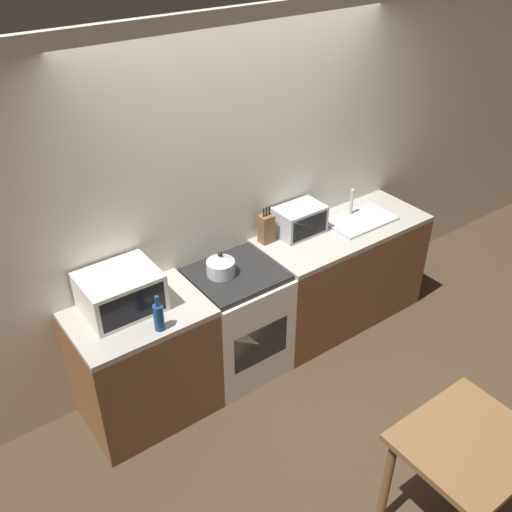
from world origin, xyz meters
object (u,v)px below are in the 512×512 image
(dining_table, at_px, (466,457))
(bottle, at_px, (159,317))
(stove_range, at_px, (237,321))
(kettle, at_px, (221,265))
(microwave, at_px, (121,292))
(toaster_oven, at_px, (300,220))

(dining_table, bearing_deg, bottle, 120.33)
(stove_range, xyz_separation_m, kettle, (-0.10, 0.04, 0.53))
(kettle, bearing_deg, stove_range, -24.57)
(microwave, relative_size, dining_table, 0.63)
(bottle, xyz_separation_m, toaster_oven, (1.46, 0.39, 0.02))
(kettle, distance_m, toaster_oven, 0.83)
(stove_range, height_order, toaster_oven, toaster_oven)
(stove_range, bearing_deg, dining_table, -83.23)
(stove_range, xyz_separation_m, dining_table, (0.22, -1.86, 0.19))
(microwave, xyz_separation_m, dining_table, (1.05, -1.95, -0.39))
(stove_range, bearing_deg, microwave, 173.74)
(bottle, bearing_deg, toaster_oven, 15.00)
(kettle, xyz_separation_m, bottle, (-0.64, -0.28, 0.02))
(stove_range, height_order, dining_table, stove_range)
(stove_range, relative_size, kettle, 4.43)
(stove_range, xyz_separation_m, toaster_oven, (0.72, 0.16, 0.57))
(stove_range, distance_m, kettle, 0.54)
(kettle, relative_size, dining_table, 0.26)
(toaster_oven, bearing_deg, microwave, -177.49)
(stove_range, relative_size, toaster_oven, 2.35)
(kettle, distance_m, bottle, 0.69)
(bottle, relative_size, toaster_oven, 0.66)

